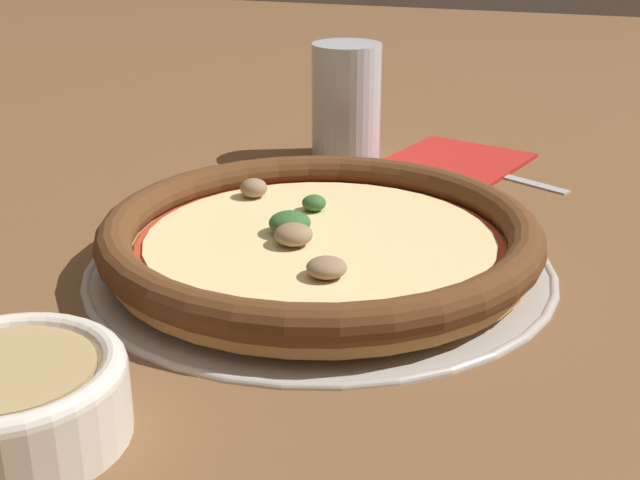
{
  "coord_description": "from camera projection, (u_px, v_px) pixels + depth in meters",
  "views": [
    {
      "loc": [
        -0.59,
        -0.2,
        0.27
      ],
      "look_at": [
        0.0,
        0.0,
        0.02
      ],
      "focal_mm": 50.0,
      "sensor_mm": 36.0,
      "label": 1
    }
  ],
  "objects": [
    {
      "name": "bowl_near",
      "position": [
        10.0,
        396.0,
        0.46
      ],
      "size": [
        0.12,
        0.12,
        0.05
      ],
      "color": "silver",
      "rests_on": "ground_plane"
    },
    {
      "name": "napkin",
      "position": [
        455.0,
        159.0,
        0.93
      ],
      "size": [
        0.17,
        0.16,
        0.01
      ],
      "rotation": [
        0.0,
        0.0,
        -0.27
      ],
      "color": "#B2231E",
      "rests_on": "ground_plane"
    },
    {
      "name": "ground_plane",
      "position": [
        320.0,
        268.0,
        0.68
      ],
      "size": [
        3.0,
        3.0,
        0.0
      ],
      "primitive_type": "plane",
      "color": "brown"
    },
    {
      "name": "pizza",
      "position": [
        320.0,
        237.0,
        0.67
      ],
      "size": [
        0.33,
        0.33,
        0.04
      ],
      "color": "tan",
      "rests_on": "pizza_tray"
    },
    {
      "name": "pizza_tray",
      "position": [
        320.0,
        263.0,
        0.67
      ],
      "size": [
        0.35,
        0.35,
        0.01
      ],
      "color": "#B7B2A8",
      "rests_on": "ground_plane"
    },
    {
      "name": "drinking_cup",
      "position": [
        346.0,
        101.0,
        0.93
      ],
      "size": [
        0.07,
        0.07,
        0.12
      ],
      "color": "silver",
      "rests_on": "ground_plane"
    },
    {
      "name": "fork",
      "position": [
        480.0,
        169.0,
        0.9
      ],
      "size": [
        0.1,
        0.17,
        0.0
      ],
      "rotation": [
        0.0,
        0.0,
        7.37
      ],
      "color": "#B7B7BC",
      "rests_on": "ground_plane"
    }
  ]
}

